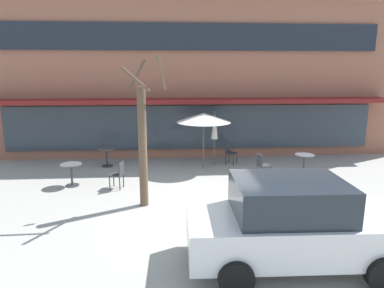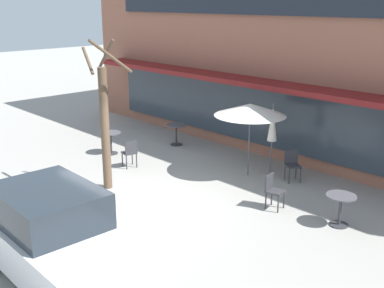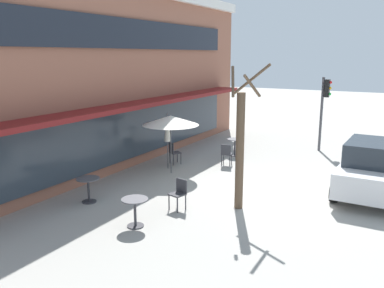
% 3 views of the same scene
% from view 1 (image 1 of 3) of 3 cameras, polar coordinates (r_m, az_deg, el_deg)
% --- Properties ---
extents(ground_plane, '(80.00, 80.00, 0.00)m').
position_cam_1_polar(ground_plane, '(9.65, 2.22, -11.02)').
color(ground_plane, '#9E9B93').
extents(building_facade, '(19.90, 9.10, 7.16)m').
position_cam_1_polar(building_facade, '(18.81, -0.95, 11.55)').
color(building_facade, '#935B47').
rests_on(building_facade, ground).
extents(cafe_table_near_wall, '(0.70, 0.70, 0.76)m').
position_cam_1_polar(cafe_table_near_wall, '(13.33, 18.20, -2.70)').
color(cafe_table_near_wall, '#333338').
rests_on(cafe_table_near_wall, ground).
extents(cafe_table_streetside, '(0.70, 0.70, 0.76)m').
position_cam_1_polar(cafe_table_streetside, '(12.11, -19.47, -4.26)').
color(cafe_table_streetside, '#333338').
rests_on(cafe_table_streetside, ground).
extents(cafe_table_by_tree, '(0.70, 0.70, 0.76)m').
position_cam_1_polar(cafe_table_by_tree, '(14.13, -14.05, -1.62)').
color(cafe_table_by_tree, '#333338').
rests_on(cafe_table_by_tree, ground).
extents(patio_umbrella_green_folded, '(2.10, 2.10, 2.20)m').
position_cam_1_polar(patio_umbrella_green_folded, '(13.15, 1.96, 4.42)').
color(patio_umbrella_green_folded, '#4C4C51').
rests_on(patio_umbrella_green_folded, ground).
extents(patio_umbrella_cream_folded, '(0.28, 0.28, 2.20)m').
position_cam_1_polar(patio_umbrella_cream_folded, '(13.71, 3.79, 3.06)').
color(patio_umbrella_cream_folded, '#4C4C51').
rests_on(patio_umbrella_cream_folded, ground).
extents(cafe_chair_0, '(0.55, 0.55, 0.89)m').
position_cam_1_polar(cafe_chair_0, '(14.16, 6.31, -1.24)').
color(cafe_chair_0, '#333338').
rests_on(cafe_chair_0, ground).
extents(cafe_chair_1, '(0.48, 0.48, 0.89)m').
position_cam_1_polar(cafe_chair_1, '(11.43, -12.16, -4.76)').
color(cafe_chair_1, '#333338').
rests_on(cafe_chair_1, ground).
extents(cafe_chair_2, '(0.47, 0.47, 0.89)m').
position_cam_1_polar(cafe_chair_2, '(12.47, 11.60, -3.29)').
color(cafe_chair_2, '#333338').
rests_on(cafe_chair_2, ground).
extents(parked_sedan, '(4.24, 2.08, 1.76)m').
position_cam_1_polar(parked_sedan, '(7.14, 16.43, -12.53)').
color(parked_sedan, silver).
rests_on(parked_sedan, ground).
extents(street_tree, '(1.15, 1.18, 4.17)m').
position_cam_1_polar(street_tree, '(9.56, -8.15, 0.46)').
color(street_tree, brown).
rests_on(street_tree, ground).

